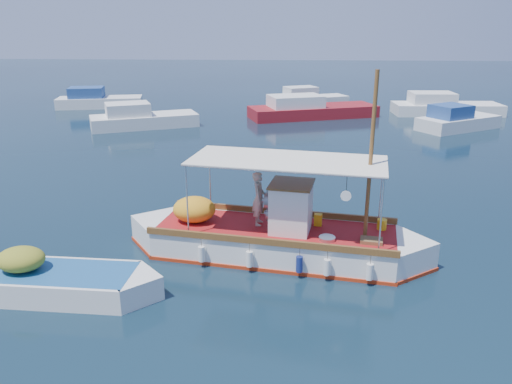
{
  "coord_description": "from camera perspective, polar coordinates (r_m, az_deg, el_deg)",
  "views": [
    {
      "loc": [
        -0.41,
        -13.23,
        6.4
      ],
      "look_at": [
        -1.19,
        0.0,
        1.9
      ],
      "focal_mm": 35.0,
      "sensor_mm": 36.0,
      "label": 1
    }
  ],
  "objects": [
    {
      "name": "ground",
      "position": [
        14.7,
        4.69,
        -7.11
      ],
      "size": [
        160.0,
        160.0,
        0.0
      ],
      "primitive_type": "plane",
      "color": "black",
      "rests_on": "ground"
    },
    {
      "name": "fishing_caique",
      "position": [
        14.48,
        1.98,
        -5.36
      ],
      "size": [
        8.88,
        3.55,
        5.5
      ],
      "rotation": [
        0.0,
        0.0,
        -0.17
      ],
      "color": "white",
      "rests_on": "ground"
    },
    {
      "name": "dinghy",
      "position": [
        13.55,
        -22.51,
        -9.6
      ],
      "size": [
        5.69,
        1.77,
        1.39
      ],
      "rotation": [
        0.0,
        0.0,
        -0.04
      ],
      "color": "white",
      "rests_on": "ground"
    },
    {
      "name": "bg_boat_nw",
      "position": [
        33.24,
        -12.99,
        8.06
      ],
      "size": [
        7.07,
        4.87,
        1.8
      ],
      "rotation": [
        0.0,
        0.0,
        0.41
      ],
      "color": "silver",
      "rests_on": "ground"
    },
    {
      "name": "bg_boat_n",
      "position": [
        36.08,
        6.12,
        9.25
      ],
      "size": [
        9.46,
        5.6,
        1.8
      ],
      "rotation": [
        0.0,
        0.0,
        0.33
      ],
      "color": "maroon",
      "rests_on": "ground"
    },
    {
      "name": "bg_boat_ne",
      "position": [
        34.14,
        21.92,
        7.46
      ],
      "size": [
        5.74,
        4.73,
        1.8
      ],
      "rotation": [
        0.0,
        0.0,
        0.56
      ],
      "color": "silver",
      "rests_on": "ground"
    },
    {
      "name": "bg_boat_e",
      "position": [
        39.61,
        20.62,
        9.01
      ],
      "size": [
        7.77,
        2.91,
        1.8
      ],
      "rotation": [
        0.0,
        0.0,
        0.04
      ],
      "color": "silver",
      "rests_on": "ground"
    },
    {
      "name": "bg_boat_far_w",
      "position": [
        42.25,
        -17.68,
        9.87
      ],
      "size": [
        6.83,
        3.63,
        1.8
      ],
      "rotation": [
        0.0,
        0.0,
        0.21
      ],
      "color": "silver",
      "rests_on": "ground"
    },
    {
      "name": "bg_boat_far_n",
      "position": [
        40.92,
        6.0,
        10.37
      ],
      "size": [
        6.28,
        4.27,
        1.8
      ],
      "rotation": [
        0.0,
        0.0,
        0.42
      ],
      "color": "silver",
      "rests_on": "ground"
    }
  ]
}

